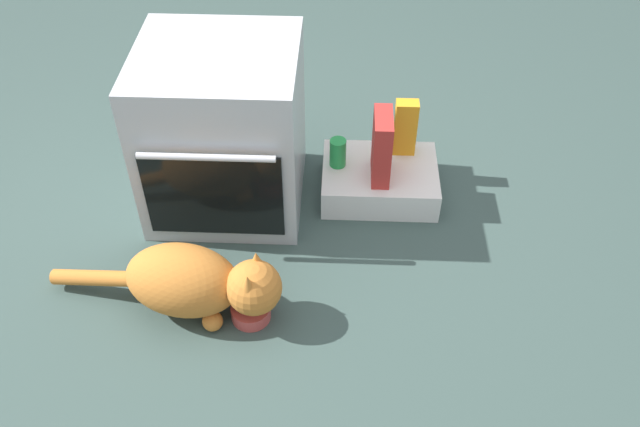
% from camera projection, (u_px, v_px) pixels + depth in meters
% --- Properties ---
extents(ground, '(8.00, 8.00, 0.00)m').
position_uv_depth(ground, '(224.00, 275.00, 2.48)').
color(ground, '#384C47').
extents(oven, '(0.59, 0.61, 0.66)m').
position_uv_depth(oven, '(223.00, 130.00, 2.57)').
color(oven, '#B7BABF').
rests_on(oven, ground).
extents(pantry_cabinet, '(0.46, 0.36, 0.13)m').
position_uv_depth(pantry_cabinet, '(379.00, 180.00, 2.77)').
color(pantry_cabinet, white).
rests_on(pantry_cabinet, ground).
extents(food_bowl, '(0.14, 0.14, 0.08)m').
position_uv_depth(food_bowl, '(251.00, 311.00, 2.32)').
color(food_bowl, '#C64C47').
rests_on(food_bowl, ground).
extents(cat, '(0.84, 0.31, 0.27)m').
position_uv_depth(cat, '(196.00, 282.00, 2.27)').
color(cat, '#C6752D').
rests_on(cat, ground).
extents(cereal_box, '(0.07, 0.18, 0.28)m').
position_uv_depth(cereal_box, '(382.00, 147.00, 2.60)').
color(cereal_box, '#B72D28').
rests_on(cereal_box, pantry_cabinet).
extents(juice_carton, '(0.09, 0.06, 0.24)m').
position_uv_depth(juice_carton, '(405.00, 128.00, 2.72)').
color(juice_carton, orange).
rests_on(juice_carton, pantry_cabinet).
extents(soda_can, '(0.07, 0.07, 0.12)m').
position_uv_depth(soda_can, '(338.00, 153.00, 2.70)').
color(soda_can, green).
rests_on(soda_can, pantry_cabinet).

